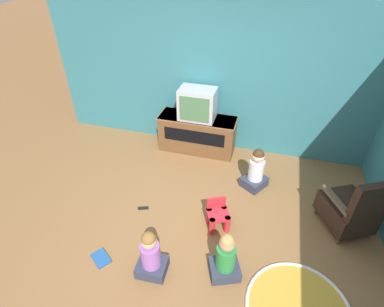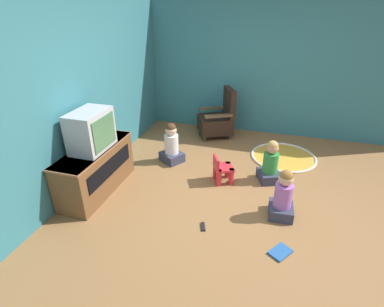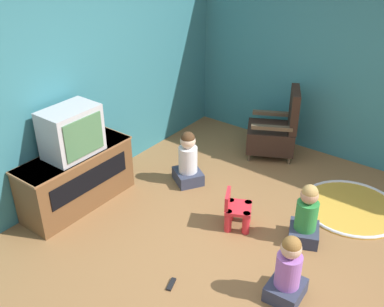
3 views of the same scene
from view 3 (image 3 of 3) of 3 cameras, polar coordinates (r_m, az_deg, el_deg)
name	(u,v)px [view 3 (image 3 of 3)]	position (r m, az deg, el deg)	size (l,w,h in m)	color
ground_plane	(241,255)	(4.52, 6.23, -12.65)	(30.00, 30.00, 0.00)	olive
wall_back	(57,91)	(5.04, -16.75, 7.63)	(5.55, 0.12, 2.50)	teal
wall_right	(382,72)	(5.87, 22.98, 9.55)	(0.12, 5.29, 2.50)	teal
tv_cabinet	(77,178)	(5.14, -14.40, -3.03)	(1.33, 0.47, 0.65)	brown
television	(71,132)	(4.85, -15.07, 2.67)	(0.59, 0.40, 0.53)	#B7B7BC
black_armchair	(275,132)	(6.07, 10.51, 2.76)	(0.75, 0.79, 0.95)	brown
yellow_kid_chair	(237,212)	(4.75, 5.69, -7.35)	(0.37, 0.36, 0.41)	red
play_mat	(351,207)	(5.39, 19.53, -6.43)	(1.11, 1.11, 0.04)	gold
child_watching_left	(306,217)	(4.63, 14.30, -7.80)	(0.42, 0.40, 0.65)	#33384C
child_watching_center	(288,272)	(4.00, 12.09, -14.50)	(0.35, 0.31, 0.65)	#33384C
child_watching_right	(188,161)	(5.39, -0.52, -0.94)	(0.44, 0.45, 0.68)	#33384C
remote_control	(171,284)	(4.20, -2.65, -16.25)	(0.16, 0.09, 0.02)	black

